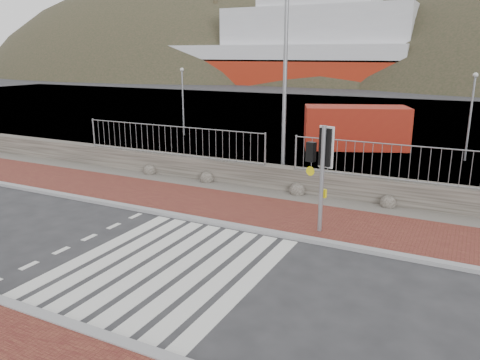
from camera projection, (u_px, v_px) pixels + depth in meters
The scene contains 15 objects.
ground at pixel (167, 266), 11.28m from camera, with size 220.00×220.00×0.00m, color #28282B.
sidewalk_far at pixel (248, 210), 15.15m from camera, with size 40.00×3.00×0.08m, color brown.
kerb_near at pixel (73, 327), 8.68m from camera, with size 40.00×0.25×0.12m, color gray.
kerb_far at pixel (226, 225), 13.85m from camera, with size 40.00×0.25×0.12m, color gray.
zebra_crossing at pixel (167, 266), 11.28m from camera, with size 4.62×5.60×0.01m.
gravel_strip at pixel (273, 195), 16.87m from camera, with size 40.00×1.50×0.06m, color #59544C.
stone_wall at pixel (281, 178), 17.45m from camera, with size 40.00×0.60×0.90m, color #423D36.
railing at pixel (280, 143), 16.96m from camera, with size 18.07×0.07×1.22m.
quay at pixel (383, 121), 35.32m from camera, with size 120.00×40.00×0.50m, color #4C4C4F.
water at pixel (429, 90), 65.48m from camera, with size 220.00×50.00×0.05m, color #3F4C54.
ferry at pixel (280, 51), 79.10m from camera, with size 50.00×16.00×20.00m.
hills_backdrop at pixel (467, 204), 90.13m from camera, with size 254.00×90.00×100.00m.
traffic_signal_far at pixel (321, 156), 12.78m from camera, with size 0.76×0.40×3.08m.
streetlight at pixel (288, 59), 17.03m from camera, with size 1.72×0.76×8.43m.
shipping_container at pixel (356, 127), 25.07m from camera, with size 5.37×2.24×2.24m, color #9E2911.
Camera 1 is at (6.22, -8.44, 4.96)m, focal length 35.00 mm.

